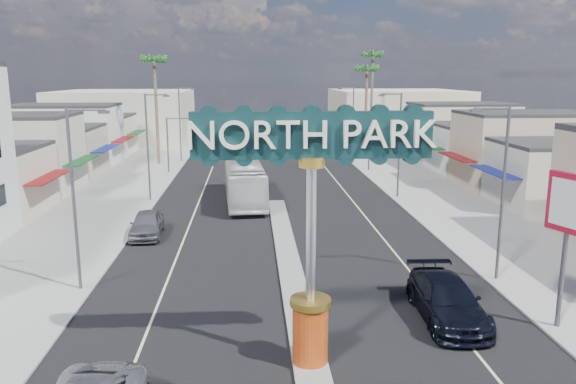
{
  "coord_description": "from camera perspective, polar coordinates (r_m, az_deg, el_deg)",
  "views": [
    {
      "loc": [
        -2.08,
        -16.88,
        10.52
      ],
      "look_at": [
        -0.14,
        12.06,
        4.43
      ],
      "focal_mm": 35.0,
      "sensor_mm": 36.0,
      "label": 1
    }
  ],
  "objects": [
    {
      "name": "backdrop_far_right",
      "position": [
        95.21,
        10.92,
        7.72
      ],
      "size": [
        20.0,
        20.0,
        8.0
      ],
      "primitive_type": "cube",
      "color": "beige",
      "rests_on": "ground"
    },
    {
      "name": "streetlight_l_mid",
      "position": [
        47.93,
        -13.9,
        4.98
      ],
      "size": [
        2.03,
        0.22,
        9.0
      ],
      "color": "#47474C",
      "rests_on": "ground"
    },
    {
      "name": "palm_right_far",
      "position": [
        80.73,
        8.6,
        13.05
      ],
      "size": [
        2.6,
        2.6,
        14.1
      ],
      "color": "brown",
      "rests_on": "ground"
    },
    {
      "name": "median_island",
      "position": [
        32.66,
        0.01,
        -6.78
      ],
      "size": [
        1.3,
        30.0,
        0.16
      ],
      "primitive_type": "cube",
      "color": "gray",
      "rests_on": "ground"
    },
    {
      "name": "storefront_row_left",
      "position": [
        64.21,
        -23.83,
        4.12
      ],
      "size": [
        12.0,
        42.0,
        6.0
      ],
      "primitive_type": "cube",
      "color": "beige",
      "rests_on": "ground"
    },
    {
      "name": "traffic_signal_left",
      "position": [
        61.61,
        -10.5,
        5.84
      ],
      "size": [
        5.09,
        0.45,
        6.0
      ],
      "color": "#47474C",
      "rests_on": "ground"
    },
    {
      "name": "traffic_signal_right",
      "position": [
        62.22,
        6.65,
        6.02
      ],
      "size": [
        5.09,
        0.45,
        6.0
      ],
      "color": "#47474C",
      "rests_on": "ground"
    },
    {
      "name": "streetlight_r_near",
      "position": [
        30.15,
        20.76,
        0.66
      ],
      "size": [
        2.03,
        0.22,
        9.0
      ],
      "color": "#47474C",
      "rests_on": "ground"
    },
    {
      "name": "suv_right",
      "position": [
        25.84,
        15.83,
        -10.48
      ],
      "size": [
        2.69,
        6.24,
        1.79
      ],
      "primitive_type": "imported",
      "rotation": [
        0.0,
        0.0,
        -0.03
      ],
      "color": "black",
      "rests_on": "ground"
    },
    {
      "name": "streetlight_l_far",
      "position": [
        69.6,
        -10.8,
        7.16
      ],
      "size": [
        2.03,
        0.22,
        9.0
      ],
      "color": "#47474C",
      "rests_on": "ground"
    },
    {
      "name": "sidewalk_left",
      "position": [
        49.49,
        -17.68,
        -0.91
      ],
      "size": [
        8.0,
        120.0,
        0.12
      ],
      "primitive_type": "cube",
      "color": "gray",
      "rests_on": "ground"
    },
    {
      "name": "road",
      "position": [
        48.09,
        -1.27,
        -0.77
      ],
      "size": [
        20.0,
        120.0,
        0.01
      ],
      "primitive_type": "cube",
      "color": "black",
      "rests_on": "ground"
    },
    {
      "name": "car_parked_left",
      "position": [
        38.28,
        -14.14,
        -3.15
      ],
      "size": [
        2.25,
        5.05,
        1.69
      ],
      "primitive_type": "imported",
      "rotation": [
        0.0,
        0.0,
        0.05
      ],
      "color": "slate",
      "rests_on": "ground"
    },
    {
      "name": "ground",
      "position": [
        48.09,
        -1.27,
        -0.78
      ],
      "size": [
        160.0,
        160.0,
        0.0
      ],
      "primitive_type": "plane",
      "color": "gray",
      "rests_on": "ground"
    },
    {
      "name": "streetlight_r_far",
      "position": [
        70.22,
        6.49,
        7.33
      ],
      "size": [
        2.03,
        0.22,
        9.0
      ],
      "color": "#47474C",
      "rests_on": "ground"
    },
    {
      "name": "streetlight_l_near",
      "position": [
        28.67,
        -20.7,
        0.12
      ],
      "size": [
        2.03,
        0.22,
        9.0
      ],
      "color": "#47474C",
      "rests_on": "ground"
    },
    {
      "name": "storefront_row_right",
      "position": [
        65.75,
        19.63,
        4.6
      ],
      "size": [
        12.0,
        42.0,
        6.0
      ],
      "primitive_type": "cube",
      "color": "#B7B29E",
      "rests_on": "ground"
    },
    {
      "name": "bank_pylon_sign",
      "position": [
        25.37,
        26.62,
        -1.84
      ],
      "size": [
        0.94,
        2.01,
        6.54
      ],
      "rotation": [
        0.0,
        0.0,
        0.35
      ],
      "color": "#47474C",
      "rests_on": "sidewalk_right"
    },
    {
      "name": "palm_right_mid",
      "position": [
        74.42,
        8.02,
        11.81
      ],
      "size": [
        2.6,
        2.6,
        12.1
      ],
      "color": "brown",
      "rests_on": "ground"
    },
    {
      "name": "backdrop_far_left",
      "position": [
        94.24,
        -16.17,
        7.43
      ],
      "size": [
        20.0,
        20.0,
        8.0
      ],
      "primitive_type": "cube",
      "color": "#B7B29E",
      "rests_on": "ground"
    },
    {
      "name": "gateway_sign",
      "position": [
        19.52,
        2.39,
        -1.76
      ],
      "size": [
        8.2,
        1.5,
        9.15
      ],
      "color": "#B2270D",
      "rests_on": "median_island"
    },
    {
      "name": "sidewalk_right",
      "position": [
        50.65,
        14.76,
        -0.46
      ],
      "size": [
        8.0,
        120.0,
        0.12
      ],
      "primitive_type": "cube",
      "color": "gray",
      "rests_on": "ground"
    },
    {
      "name": "streetlight_r_mid",
      "position": [
        48.83,
        11.08,
        5.23
      ],
      "size": [
        2.03,
        0.22,
        9.0
      ],
      "color": "#47474C",
      "rests_on": "ground"
    },
    {
      "name": "city_bus",
      "position": [
        47.26,
        -4.47,
        1.14
      ],
      "size": [
        3.75,
        12.79,
        3.52
      ],
      "primitive_type": "imported",
      "rotation": [
        0.0,
        0.0,
        0.06
      ],
      "color": "silver",
      "rests_on": "ground"
    },
    {
      "name": "palm_left_far",
      "position": [
        67.77,
        -13.43,
        12.37
      ],
      "size": [
        2.6,
        2.6,
        13.1
      ],
      "color": "brown",
      "rests_on": "ground"
    }
  ]
}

